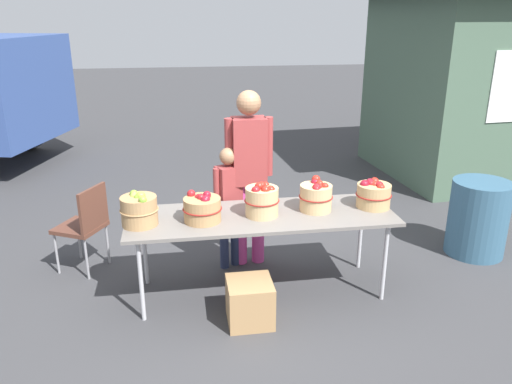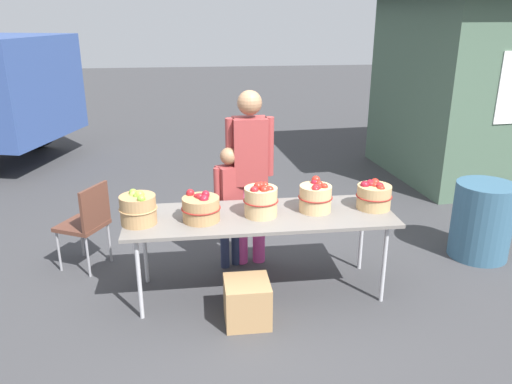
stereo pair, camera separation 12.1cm
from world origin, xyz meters
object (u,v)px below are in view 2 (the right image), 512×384
apple_basket_red_1 (261,201)px  produce_crate (247,302)px  market_table (260,219)px  apple_basket_red_3 (374,195)px  apple_basket_red_0 (201,208)px  vendor_adult (250,166)px  apple_basket_green_0 (138,209)px  folding_chair (87,220)px  trash_barrel (482,220)px  child_customer (229,198)px  apple_basket_red_2 (316,197)px

apple_basket_red_1 → produce_crate: apple_basket_red_1 is taller
market_table → apple_basket_red_3: size_ratio=7.23×
apple_basket_red_0 → apple_basket_red_3: bearing=3.3°
market_table → apple_basket_red_3: bearing=1.5°
apple_basket_red_0 → vendor_adult: 0.82m
apple_basket_green_0 → apple_basket_red_3: (2.03, 0.09, -0.01)m
apple_basket_red_1 → folding_chair: (-1.59, 0.69, -0.38)m
folding_chair → produce_crate: folding_chair is taller
folding_chair → trash_barrel: (3.93, -0.25, -0.12)m
apple_basket_green_0 → trash_barrel: (3.36, 0.48, -0.49)m
apple_basket_red_0 → child_customer: bearing=64.5°
apple_basket_red_2 → apple_basket_red_3: (0.53, -0.00, -0.01)m
apple_basket_red_1 → vendor_adult: bearing=92.1°
apple_basket_green_0 → child_customer: bearing=36.7°
child_customer → apple_basket_green_0: bearing=11.4°
apple_basket_red_1 → apple_basket_red_3: bearing=2.7°
trash_barrel → apple_basket_red_0: bearing=-170.4°
apple_basket_red_2 → produce_crate: size_ratio=0.82×
vendor_adult → produce_crate: (-0.15, -1.04, -0.84)m
apple_basket_red_3 → vendor_adult: bearing=151.7°
produce_crate → apple_basket_red_3: bearing=22.3°
apple_basket_red_1 → apple_basket_red_3: (1.01, 0.05, -0.02)m
apple_basket_red_2 → apple_basket_red_1: bearing=-174.2°
apple_basket_red_3 → folding_chair: 2.71m
apple_basket_green_0 → produce_crate: 1.17m
market_table → apple_basket_red_1: apple_basket_red_1 is taller
apple_basket_green_0 → apple_basket_red_2: apple_basket_red_2 is taller
market_table → apple_basket_red_0: bearing=-173.2°
folding_chair → produce_crate: bearing=79.2°
vendor_adult → trash_barrel: bearing=175.0°
trash_barrel → vendor_adult: bearing=176.0°
child_customer → folding_chair: size_ratio=1.41×
market_table → apple_basket_red_2: bearing=3.3°
apple_basket_red_0 → folding_chair: bearing=146.2°
apple_basket_red_3 → child_customer: 1.35m
vendor_adult → market_table: bearing=91.2°
apple_basket_red_0 → child_customer: size_ratio=0.27×
apple_basket_red_3 → produce_crate: apple_basket_red_3 is taller
apple_basket_red_3 → folding_chair: bearing=166.2°
folding_chair → produce_crate: size_ratio=2.37×
apple_basket_red_0 → apple_basket_red_1: size_ratio=1.08×
vendor_adult → child_customer: size_ratio=1.42×
vendor_adult → folding_chair: 1.65m
apple_basket_green_0 → apple_basket_red_3: apple_basket_green_0 is taller
apple_basket_red_2 → vendor_adult: bearing=132.6°
apple_basket_green_0 → vendor_adult: bearing=32.9°
apple_basket_red_2 → apple_basket_red_0: bearing=-174.9°
child_customer → apple_basket_red_2: bearing=119.8°
apple_basket_red_3 → vendor_adult: (-1.04, 0.56, 0.15)m
child_customer → produce_crate: 1.12m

